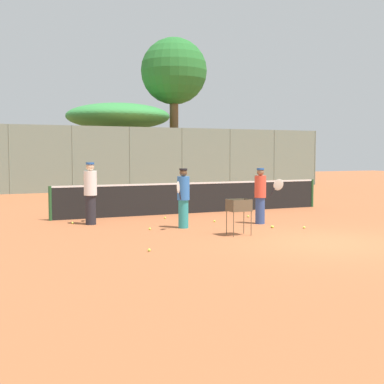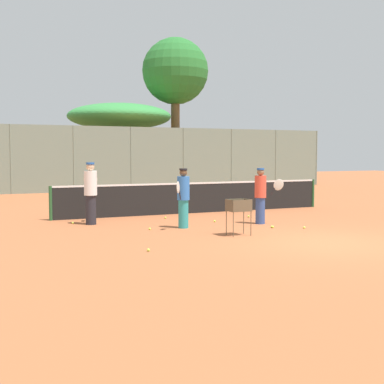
{
  "view_description": "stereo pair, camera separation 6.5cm",
  "coord_description": "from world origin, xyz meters",
  "px_view_note": "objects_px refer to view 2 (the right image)",
  "views": [
    {
      "loc": [
        -8.06,
        -9.74,
        2.07
      ],
      "look_at": [
        -1.72,
        3.67,
        1.0
      ],
      "focal_mm": 50.0,
      "sensor_mm": 36.0,
      "label": 1
    },
    {
      "loc": [
        -8.0,
        -9.77,
        2.07
      ],
      "look_at": [
        -1.72,
        3.67,
        1.0
      ],
      "focal_mm": 50.0,
      "sensor_mm": 36.0,
      "label": 2
    }
  ],
  "objects_px": {
    "player_red_cap": "(183,197)",
    "ball_cart": "(238,208)",
    "player_yellow_shirt": "(91,192)",
    "player_white_outfit": "(261,195)",
    "tennis_net": "(197,197)"
  },
  "relations": [
    {
      "from": "player_white_outfit",
      "to": "tennis_net",
      "type": "bearing_deg",
      "value": 129.5
    },
    {
      "from": "player_white_outfit",
      "to": "ball_cart",
      "type": "height_order",
      "value": "player_white_outfit"
    },
    {
      "from": "player_yellow_shirt",
      "to": "ball_cart",
      "type": "bearing_deg",
      "value": -110.97
    },
    {
      "from": "tennis_net",
      "to": "ball_cart",
      "type": "distance_m",
      "value": 5.23
    },
    {
      "from": "ball_cart",
      "to": "player_yellow_shirt",
      "type": "bearing_deg",
      "value": 128.0
    },
    {
      "from": "player_yellow_shirt",
      "to": "ball_cart",
      "type": "xyz_separation_m",
      "value": [
        2.85,
        -3.65,
        -0.25
      ]
    },
    {
      "from": "player_red_cap",
      "to": "player_yellow_shirt",
      "type": "xyz_separation_m",
      "value": [
        -2.13,
        1.84,
        0.08
      ]
    },
    {
      "from": "player_red_cap",
      "to": "ball_cart",
      "type": "distance_m",
      "value": 1.96
    },
    {
      "from": "tennis_net",
      "to": "player_white_outfit",
      "type": "distance_m",
      "value": 3.44
    },
    {
      "from": "player_white_outfit",
      "to": "player_yellow_shirt",
      "type": "height_order",
      "value": "player_yellow_shirt"
    },
    {
      "from": "player_white_outfit",
      "to": "ball_cart",
      "type": "xyz_separation_m",
      "value": [
        -1.72,
        -1.68,
        -0.16
      ]
    },
    {
      "from": "player_red_cap",
      "to": "ball_cart",
      "type": "height_order",
      "value": "player_red_cap"
    },
    {
      "from": "tennis_net",
      "to": "player_yellow_shirt",
      "type": "distance_m",
      "value": 4.36
    },
    {
      "from": "player_white_outfit",
      "to": "ball_cart",
      "type": "relative_size",
      "value": 1.79
    },
    {
      "from": "player_red_cap",
      "to": "player_yellow_shirt",
      "type": "distance_m",
      "value": 2.82
    }
  ]
}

